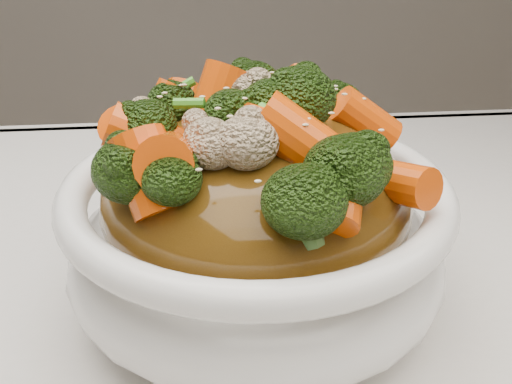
{
  "coord_description": "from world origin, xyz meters",
  "views": [
    {
      "loc": [
        -0.02,
        -0.28,
        1.0
      ],
      "look_at": [
        0.01,
        0.05,
        0.83
      ],
      "focal_mm": 42.0,
      "sensor_mm": 36.0,
      "label": 1
    }
  ],
  "objects": [
    {
      "name": "scallions",
      "position": [
        0.01,
        0.05,
        0.9
      ],
      "size": [
        0.17,
        0.17,
        0.02
      ],
      "primitive_type": null,
      "rotation": [
        0.0,
        0.0,
        -0.21
      ],
      "color": "#3B8C20",
      "rests_on": "sauce_base"
    },
    {
      "name": "sesame_seeds",
      "position": [
        0.01,
        0.05,
        0.9
      ],
      "size": [
        0.21,
        0.21,
        0.01
      ],
      "primitive_type": null,
      "rotation": [
        0.0,
        0.0,
        -0.21
      ],
      "color": "beige",
      "rests_on": "sauce_base"
    },
    {
      "name": "bowl",
      "position": [
        0.01,
        0.05,
        0.8
      ],
      "size": [
        0.29,
        0.29,
        0.09
      ],
      "primitive_type": null,
      "rotation": [
        0.0,
        0.0,
        -0.21
      ],
      "color": "white",
      "rests_on": "tablecloth"
    },
    {
      "name": "cauliflower",
      "position": [
        0.01,
        0.05,
        0.9
      ],
      "size": [
        0.23,
        0.23,
        0.04
      ],
      "primitive_type": null,
      "rotation": [
        0.0,
        0.0,
        -0.21
      ],
      "color": "tan",
      "rests_on": "sauce_base"
    },
    {
      "name": "carrots",
      "position": [
        0.01,
        0.05,
        0.9
      ],
      "size": [
        0.23,
        0.23,
        0.06
      ],
      "primitive_type": null,
      "rotation": [
        0.0,
        0.0,
        -0.21
      ],
      "color": "#DD4C07",
      "rests_on": "sauce_base"
    },
    {
      "name": "broccoli",
      "position": [
        0.01,
        0.05,
        0.9
      ],
      "size": [
        0.23,
        0.23,
        0.05
      ],
      "primitive_type": null,
      "rotation": [
        0.0,
        0.0,
        -0.21
      ],
      "color": "black",
      "rests_on": "sauce_base"
    },
    {
      "name": "sauce_base",
      "position": [
        0.01,
        0.05,
        0.83
      ],
      "size": [
        0.23,
        0.23,
        0.11
      ],
      "primitive_type": "ellipsoid",
      "rotation": [
        0.0,
        0.0,
        -0.21
      ],
      "color": "#4E310D",
      "rests_on": "bowl"
    },
    {
      "name": "tablecloth",
      "position": [
        0.0,
        0.0,
        0.73
      ],
      "size": [
        1.2,
        0.8,
        0.04
      ],
      "primitive_type": "cube",
      "color": "silver",
      "rests_on": "dining_table"
    }
  ]
}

